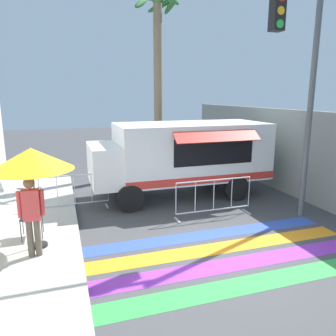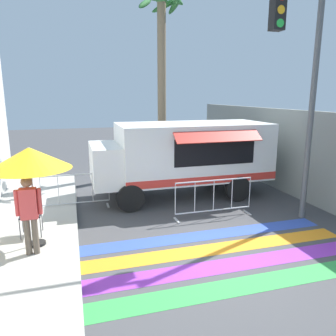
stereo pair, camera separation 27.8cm
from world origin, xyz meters
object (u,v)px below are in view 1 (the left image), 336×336
(folding_chair, at_px, (31,211))
(barricade_side, at_px, (75,193))
(barricade_front, at_px, (214,198))
(food_truck, at_px, (178,153))
(traffic_signal_pole, at_px, (293,62))
(palm_tree, at_px, (158,57))
(patio_umbrella, at_px, (31,160))
(vendor_person, at_px, (32,212))

(folding_chair, distance_m, barricade_side, 2.25)
(barricade_front, bearing_deg, food_truck, 97.41)
(food_truck, height_order, traffic_signal_pole, traffic_signal_pole)
(folding_chair, distance_m, barricade_front, 4.90)
(barricade_front, bearing_deg, traffic_signal_pole, -23.14)
(palm_tree, bearing_deg, traffic_signal_pole, -75.95)
(patio_umbrella, bearing_deg, traffic_signal_pole, 0.70)
(food_truck, distance_m, folding_chair, 5.22)
(vendor_person, height_order, barricade_side, vendor_person)
(traffic_signal_pole, bearing_deg, palm_tree, 104.05)
(folding_chair, bearing_deg, traffic_signal_pole, -10.13)
(patio_umbrella, xyz_separation_m, barricade_front, (4.72, 0.83, -1.58))
(traffic_signal_pole, bearing_deg, folding_chair, 174.59)
(folding_chair, xyz_separation_m, palm_tree, (4.98, 6.08, 4.31))
(patio_umbrella, relative_size, vendor_person, 1.31)
(food_truck, relative_size, barricade_side, 2.93)
(traffic_signal_pole, relative_size, barricade_side, 3.10)
(traffic_signal_pole, height_order, vendor_person, traffic_signal_pole)
(traffic_signal_pole, bearing_deg, barricade_side, 155.08)
(food_truck, bearing_deg, palm_tree, 84.26)
(food_truck, distance_m, barricade_front, 2.43)
(barricade_front, height_order, barricade_side, same)
(barricade_front, bearing_deg, patio_umbrella, -169.97)
(food_truck, xyz_separation_m, palm_tree, (0.38, 3.74, 3.55))
(patio_umbrella, height_order, folding_chair, patio_umbrella)
(vendor_person, bearing_deg, traffic_signal_pole, 14.78)
(patio_umbrella, xyz_separation_m, folding_chair, (-0.17, 0.71, -1.39))
(vendor_person, bearing_deg, food_truck, 48.16)
(traffic_signal_pole, distance_m, vendor_person, 7.29)
(food_truck, distance_m, barricade_side, 3.67)
(traffic_signal_pole, bearing_deg, barricade_front, 156.86)
(patio_umbrella, xyz_separation_m, barricade_side, (0.91, 2.67, -1.59))
(food_truck, relative_size, vendor_person, 3.52)
(barricade_side, bearing_deg, food_truck, 6.21)
(food_truck, relative_size, palm_tree, 0.77)
(barricade_side, bearing_deg, traffic_signal_pole, -24.92)
(traffic_signal_pole, relative_size, patio_umbrella, 2.83)
(barricade_side, bearing_deg, patio_umbrella, -108.90)
(traffic_signal_pole, xyz_separation_m, palm_tree, (-1.68, 6.71, 0.76))
(food_truck, bearing_deg, barricade_side, -173.79)
(folding_chair, distance_m, palm_tree, 8.97)
(palm_tree, bearing_deg, patio_umbrella, -125.30)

